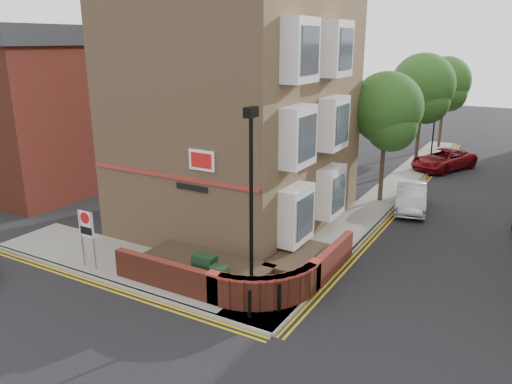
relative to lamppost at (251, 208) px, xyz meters
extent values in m
plane|color=black|center=(-1.60, -1.20, -3.34)|extent=(120.00, 120.00, 0.00)
cube|color=gray|center=(-5.10, 0.30, -3.28)|extent=(13.00, 3.00, 0.12)
cube|color=gray|center=(0.40, 14.80, -3.28)|extent=(2.00, 32.00, 0.12)
cube|color=gray|center=(-5.10, -1.20, -3.28)|extent=(13.00, 0.15, 0.12)
cube|color=gray|center=(1.40, 14.80, -3.28)|extent=(0.15, 32.00, 0.12)
cube|color=gold|center=(-5.10, -1.45, -3.34)|extent=(13.00, 0.28, 0.01)
cube|color=gold|center=(1.65, 14.80, -3.34)|extent=(0.28, 32.00, 0.01)
cube|color=#987350|center=(-4.60, 6.80, 2.28)|extent=(8.00, 10.00, 11.00)
cube|color=maroon|center=(-4.60, 1.77, -0.02)|extent=(7.80, 0.06, 0.15)
cube|color=white|center=(-3.10, 1.76, 0.78)|extent=(1.10, 0.05, 0.75)
cube|color=black|center=(-3.60, 1.76, -0.32)|extent=(1.40, 0.04, 0.22)
cylinder|color=black|center=(0.00, 0.00, -0.22)|extent=(0.12, 0.12, 6.00)
cylinder|color=black|center=(0.00, 0.00, -2.82)|extent=(0.20, 0.20, 0.80)
cube|color=black|center=(0.00, 0.00, 2.93)|extent=(0.25, 0.50, 0.30)
cube|color=black|center=(-1.90, 0.10, -2.62)|extent=(0.80, 0.45, 1.20)
cube|color=black|center=(-1.10, -0.20, -2.67)|extent=(0.55, 0.40, 1.10)
cylinder|color=black|center=(0.40, -0.80, -2.77)|extent=(0.11, 0.11, 0.90)
cylinder|color=black|center=(1.00, 0.00, -2.77)|extent=(0.11, 0.11, 0.90)
cylinder|color=slate|center=(-6.90, -0.70, -2.12)|extent=(0.06, 0.06, 2.20)
cylinder|color=slate|center=(-6.30, -0.70, -2.12)|extent=(0.06, 0.06, 2.20)
cube|color=white|center=(-6.60, -0.70, -1.52)|extent=(0.72, 0.04, 1.00)
cylinder|color=red|center=(-6.60, -0.73, -1.27)|extent=(0.44, 0.02, 0.44)
cube|color=maroon|center=(-16.60, 6.80, 0.66)|extent=(6.00, 10.00, 8.00)
cube|color=#24282B|center=(-16.60, 6.80, 5.16)|extent=(6.40, 10.40, 1.00)
cylinder|color=#382B1E|center=(0.40, 12.80, -0.95)|extent=(0.24, 0.24, 4.55)
sphere|color=#27551C|center=(0.40, 12.80, 1.65)|extent=(3.64, 3.64, 3.64)
sphere|color=#27551C|center=(0.80, 12.50, 0.81)|extent=(2.60, 2.60, 2.60)
sphere|color=#27551C|center=(0.10, 13.20, 1.20)|extent=(2.86, 2.86, 2.86)
cylinder|color=#382B1E|center=(0.40, 20.80, -0.70)|extent=(0.24, 0.24, 5.04)
sphere|color=#27551C|center=(0.40, 20.80, 2.18)|extent=(4.03, 4.03, 4.03)
sphere|color=#27551C|center=(0.80, 20.50, 1.24)|extent=(2.88, 2.88, 2.88)
sphere|color=#27551C|center=(0.10, 21.20, 1.67)|extent=(3.17, 3.17, 3.17)
cylinder|color=#382B1E|center=(0.40, 28.80, -0.84)|extent=(0.24, 0.24, 4.76)
sphere|color=#27551C|center=(0.40, 28.80, 1.88)|extent=(3.81, 3.81, 3.81)
sphere|color=#27551C|center=(0.80, 28.50, 0.99)|extent=(2.72, 2.72, 2.72)
sphere|color=#27551C|center=(0.10, 29.20, 1.40)|extent=(2.99, 2.99, 2.99)
cylinder|color=black|center=(0.80, 23.80, -1.62)|extent=(0.10, 0.10, 3.20)
imported|color=black|center=(0.80, 23.80, 0.48)|extent=(0.20, 0.16, 1.00)
imported|color=#AAABB2|center=(2.11, 12.32, -2.67)|extent=(2.29, 4.31, 1.35)
imported|color=maroon|center=(2.00, 21.74, -2.66)|extent=(4.10, 5.41, 1.36)
camera|label=1|loc=(7.30, -12.38, 4.90)|focal=35.00mm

